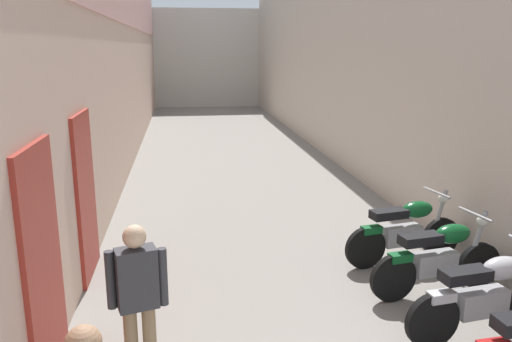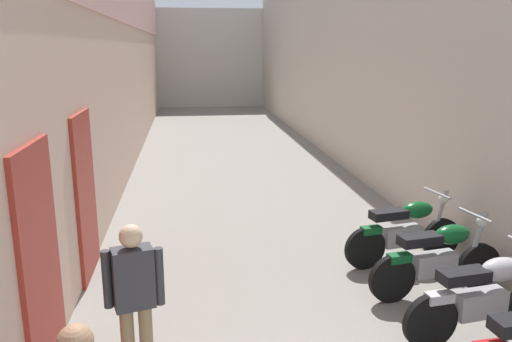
# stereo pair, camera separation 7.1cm
# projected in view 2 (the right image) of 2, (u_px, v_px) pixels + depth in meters

# --- Properties ---
(ground_plane) EXTENTS (41.46, 41.46, 0.00)m
(ground_plane) POSITION_uv_depth(u_px,v_px,m) (242.00, 176.00, 12.31)
(ground_plane) COLOR gray
(building_left) EXTENTS (0.45, 25.46, 6.36)m
(building_left) POSITION_uv_depth(u_px,v_px,m) (122.00, 39.00, 13.05)
(building_left) COLOR beige
(building_left) RESTS_ON ground
(building_right) EXTENTS (0.45, 25.46, 6.45)m
(building_right) POSITION_uv_depth(u_px,v_px,m) (339.00, 39.00, 13.85)
(building_right) COLOR beige
(building_right) RESTS_ON ground
(building_far_end) EXTENTS (8.35, 2.00, 4.92)m
(building_far_end) POSITION_uv_depth(u_px,v_px,m) (210.00, 58.00, 26.88)
(building_far_end) COLOR beige
(building_far_end) RESTS_ON ground
(motorcycle_third) EXTENTS (1.84, 0.58, 1.04)m
(motorcycle_third) POSITION_uv_depth(u_px,v_px,m) (485.00, 296.00, 5.30)
(motorcycle_third) COLOR black
(motorcycle_third) RESTS_ON ground
(motorcycle_fourth) EXTENTS (1.84, 0.58, 1.04)m
(motorcycle_fourth) POSITION_uv_depth(u_px,v_px,m) (439.00, 257.00, 6.27)
(motorcycle_fourth) COLOR black
(motorcycle_fourth) RESTS_ON ground
(motorcycle_fifth) EXTENTS (1.84, 0.58, 1.04)m
(motorcycle_fifth) POSITION_uv_depth(u_px,v_px,m) (406.00, 230.00, 7.21)
(motorcycle_fifth) COLOR black
(motorcycle_fifth) RESTS_ON ground
(pedestrian_mid_alley) EXTENTS (0.52, 0.28, 1.57)m
(pedestrian_mid_alley) POSITION_uv_depth(u_px,v_px,m) (134.00, 296.00, 4.41)
(pedestrian_mid_alley) COLOR #8C7251
(pedestrian_mid_alley) RESTS_ON ground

